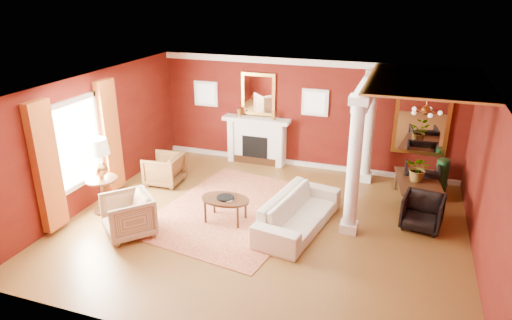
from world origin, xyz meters
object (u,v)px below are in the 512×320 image
at_px(sofa, 299,207).
at_px(dining_table, 419,186).
at_px(side_table, 99,162).
at_px(armchair_leopard, 164,168).
at_px(armchair_stripe, 128,214).
at_px(coffee_table, 225,200).

height_order(sofa, dining_table, sofa).
relative_size(sofa, side_table, 1.46).
xyz_separation_m(armchair_leopard, dining_table, (5.99, 0.84, 0.03)).
bearing_deg(sofa, armchair_stripe, 122.92).
distance_m(armchair_stripe, dining_table, 6.31).
bearing_deg(sofa, armchair_leopard, 83.47).
bearing_deg(armchair_leopard, side_table, -19.59).
bearing_deg(coffee_table, sofa, 7.60).
xyz_separation_m(coffee_table, dining_table, (3.81, 2.11, -0.02)).
bearing_deg(armchair_stripe, coffee_table, 77.70).
bearing_deg(coffee_table, armchair_leopard, 149.74).
xyz_separation_m(armchair_stripe, dining_table, (5.41, 3.25, -0.01)).
xyz_separation_m(armchair_stripe, coffee_table, (1.60, 1.15, 0.01)).
height_order(sofa, armchair_stripe, sofa).
height_order(armchair_stripe, coffee_table, armchair_stripe).
bearing_deg(coffee_table, dining_table, 28.91).
bearing_deg(side_table, armchair_leopard, 73.52).
xyz_separation_m(sofa, dining_table, (2.29, 1.90, -0.02)).
distance_m(armchair_leopard, dining_table, 6.04).
xyz_separation_m(side_table, dining_table, (6.49, 2.56, -0.70)).
height_order(armchair_stripe, dining_table, armchair_stripe).
bearing_deg(side_table, dining_table, 21.53).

